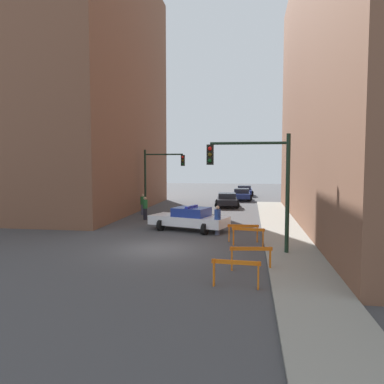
{
  "coord_description": "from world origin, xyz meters",
  "views": [
    {
      "loc": [
        4.29,
        -16.96,
        4.01
      ],
      "look_at": [
        0.53,
        7.07,
        2.18
      ],
      "focal_mm": 35.0,
      "sensor_mm": 36.0,
      "label": 1
    }
  ],
  "objects": [
    {
      "name": "ground_plane",
      "position": [
        0.0,
        0.0,
        0.0
      ],
      "size": [
        120.0,
        120.0,
        0.0
      ],
      "primitive_type": "plane",
      "color": "#424244"
    },
    {
      "name": "sidewalk_right",
      "position": [
        6.2,
        0.0,
        0.06
      ],
      "size": [
        2.4,
        44.0,
        0.12
      ],
      "color": "gray",
      "rests_on": "ground_plane"
    },
    {
      "name": "building_corner_left",
      "position": [
        -12.0,
        14.0,
        10.56
      ],
      "size": [
        14.0,
        20.0,
        21.12
      ],
      "color": "brown",
      "rests_on": "ground_plane"
    },
    {
      "name": "traffic_light_near",
      "position": [
        4.73,
        -0.28,
        3.53
      ],
      "size": [
        3.64,
        0.35,
        5.2
      ],
      "color": "black",
      "rests_on": "sidewalk_right"
    },
    {
      "name": "traffic_light_far",
      "position": [
        -3.3,
        13.27,
        3.4
      ],
      "size": [
        3.44,
        0.35,
        5.2
      ],
      "color": "black",
      "rests_on": "ground_plane"
    },
    {
      "name": "police_car",
      "position": [
        0.68,
        5.1,
        0.72
      ],
      "size": [
        5.04,
        3.21,
        1.52
      ],
      "rotation": [
        0.0,
        0.0,
        1.26
      ],
      "color": "white",
      "rests_on": "ground_plane"
    },
    {
      "name": "parked_car_near",
      "position": [
        2.15,
        17.96,
        0.67
      ],
      "size": [
        2.49,
        4.42,
        1.31
      ],
      "rotation": [
        0.0,
        0.0,
        0.08
      ],
      "color": "black",
      "rests_on": "ground_plane"
    },
    {
      "name": "parked_car_mid",
      "position": [
        3.35,
        24.51,
        0.67
      ],
      "size": [
        2.31,
        4.32,
        1.31
      ],
      "rotation": [
        0.0,
        0.0,
        0.01
      ],
      "color": "navy",
      "rests_on": "ground_plane"
    },
    {
      "name": "parked_car_far",
      "position": [
        3.57,
        30.43,
        0.67
      ],
      "size": [
        2.3,
        4.32,
        1.31
      ],
      "rotation": [
        0.0,
        0.0,
        -0.01
      ],
      "color": "navy",
      "rests_on": "ground_plane"
    },
    {
      "name": "pedestrian_crossing",
      "position": [
        -3.17,
        8.93,
        0.86
      ],
      "size": [
        0.43,
        0.43,
        1.66
      ],
      "rotation": [
        0.0,
        0.0,
        1.35
      ],
      "color": "black",
      "rests_on": "ground_plane"
    },
    {
      "name": "pedestrian_corner",
      "position": [
        -4.1,
        11.45,
        0.86
      ],
      "size": [
        0.51,
        0.51,
        1.66
      ],
      "rotation": [
        0.0,
        0.0,
        3.92
      ],
      "color": "#474C66",
      "rests_on": "ground_plane"
    },
    {
      "name": "pedestrian_sidewalk",
      "position": [
        2.48,
        3.96,
        0.86
      ],
      "size": [
        0.37,
        0.37,
        1.66
      ],
      "rotation": [
        0.0,
        0.0,
        1.59
      ],
      "color": "#474C66",
      "rests_on": "ground_plane"
    },
    {
      "name": "barrier_front",
      "position": [
        3.86,
        -5.0,
        0.62
      ],
      "size": [
        1.6,
        0.27,
        0.9
      ],
      "rotation": [
        0.0,
        0.0,
        -0.07
      ],
      "color": "orange",
      "rests_on": "ground_plane"
    },
    {
      "name": "barrier_mid",
      "position": [
        4.35,
        -2.94,
        0.62
      ],
      "size": [
        1.59,
        0.35,
        0.9
      ],
      "rotation": [
        0.0,
        0.0,
        0.13
      ],
      "color": "orange",
      "rests_on": "ground_plane"
    },
    {
      "name": "barrier_back",
      "position": [
        4.21,
        1.28,
        0.62
      ],
      "size": [
        1.59,
        0.35,
        0.9
      ],
      "rotation": [
        0.0,
        0.0,
        -0.13
      ],
      "color": "orange",
      "rests_on": "ground_plane"
    },
    {
      "name": "barrier_corner",
      "position": [
        3.95,
        2.24,
        0.62
      ],
      "size": [
        1.6,
        0.27,
        0.9
      ],
      "rotation": [
        0.0,
        0.0,
        0.08
      ],
      "color": "orange",
      "rests_on": "ground_plane"
    }
  ]
}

